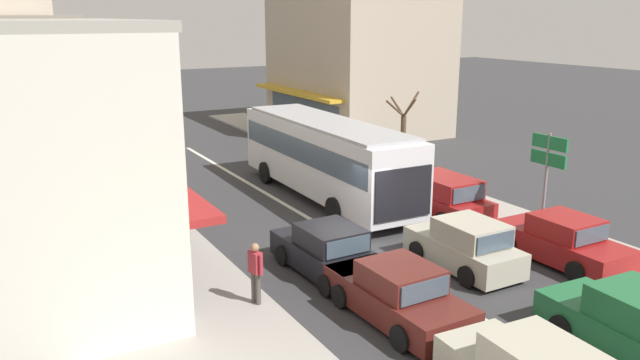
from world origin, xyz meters
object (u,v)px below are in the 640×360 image
at_px(hatchback_adjacent_lane_trail, 465,246).
at_px(street_tree_right, 403,140).
at_px(pedestrian_with_handbag_near, 186,219).
at_px(city_bus, 326,153).
at_px(traffic_light_downstreet, 108,101).
at_px(pedestrian_far_walker, 255,269).
at_px(parked_sedan_kerb_front, 562,241).
at_px(sedan_behind_bus_near, 329,253).
at_px(pedestrian_browsing_midblock, 134,161).
at_px(parked_wagon_kerb_second, 439,197).
at_px(directional_road_sign, 548,160).
at_px(sedan_adjacent_lane_lead, 398,295).

distance_m(hatchback_adjacent_lane_trail, street_tree_right, 10.09).
bearing_deg(pedestrian_with_handbag_near, city_bus, 23.55).
relative_size(traffic_light_downstreet, pedestrian_far_walker, 2.58).
relative_size(parked_sedan_kerb_front, street_tree_right, 1.04).
bearing_deg(pedestrian_with_handbag_near, street_tree_right, 17.51).
xyz_separation_m(sedan_behind_bus_near, street_tree_right, (8.06, 7.37, 1.26)).
distance_m(city_bus, pedestrian_far_walker, 10.23).
bearing_deg(pedestrian_browsing_midblock, pedestrian_far_walker, -90.84).
height_order(city_bus, street_tree_right, street_tree_right).
relative_size(hatchback_adjacent_lane_trail, parked_sedan_kerb_front, 0.88).
xyz_separation_m(city_bus, pedestrian_far_walker, (-6.54, -7.83, -0.81)).
xyz_separation_m(sedan_behind_bus_near, pedestrian_far_walker, (-2.73, -0.98, 0.40)).
relative_size(hatchback_adjacent_lane_trail, parked_wagon_kerb_second, 0.82).
height_order(directional_road_sign, street_tree_right, street_tree_right).
height_order(city_bus, sedan_adjacent_lane_lead, city_bus).
height_order(pedestrian_with_handbag_near, pedestrian_browsing_midblock, same).
bearing_deg(street_tree_right, pedestrian_with_handbag_near, -162.49).
bearing_deg(parked_wagon_kerb_second, parked_sedan_kerb_front, -86.77).
height_order(city_bus, parked_wagon_kerb_second, city_bus).
bearing_deg(sedan_adjacent_lane_lead, traffic_light_downstreet, 95.15).
bearing_deg(pedestrian_with_handbag_near, pedestrian_far_walker, -86.55).
relative_size(sedan_adjacent_lane_lead, parked_wagon_kerb_second, 0.94).
bearing_deg(parked_wagon_kerb_second, pedestrian_browsing_midblock, 131.07).
distance_m(parked_wagon_kerb_second, traffic_light_downstreet, 19.57).
distance_m(sedan_adjacent_lane_lead, sedan_behind_bus_near, 3.27).
xyz_separation_m(sedan_adjacent_lane_lead, traffic_light_downstreet, (-2.12, 23.52, 2.19)).
distance_m(city_bus, sedan_behind_bus_near, 7.93).
relative_size(parked_wagon_kerb_second, street_tree_right, 1.11).
distance_m(city_bus, street_tree_right, 4.29).
relative_size(hatchback_adjacent_lane_trail, street_tree_right, 0.91).
distance_m(city_bus, traffic_light_downstreet, 14.67).
height_order(hatchback_adjacent_lane_trail, directional_road_sign, directional_road_sign).
xyz_separation_m(traffic_light_downstreet, pedestrian_far_walker, (-0.67, -21.24, -1.79)).
bearing_deg(parked_sedan_kerb_front, traffic_light_downstreet, 110.80).
height_order(parked_sedan_kerb_front, street_tree_right, street_tree_right).
xyz_separation_m(sedan_adjacent_lane_lead, parked_wagon_kerb_second, (6.28, 5.98, 0.08)).
bearing_deg(directional_road_sign, parked_wagon_kerb_second, 111.91).
relative_size(traffic_light_downstreet, pedestrian_browsing_midblock, 2.58).
height_order(sedan_behind_bus_near, directional_road_sign, directional_road_sign).
distance_m(sedan_adjacent_lane_lead, parked_sedan_kerb_front, 6.61).
bearing_deg(city_bus, pedestrian_with_handbag_near, -156.45).
bearing_deg(hatchback_adjacent_lane_trail, sedan_adjacent_lane_lead, -155.82).
bearing_deg(parked_sedan_kerb_front, pedestrian_with_handbag_near, 145.94).
height_order(directional_road_sign, pedestrian_far_walker, directional_road_sign).
relative_size(sedan_adjacent_lane_lead, pedestrian_far_walker, 2.60).
bearing_deg(parked_wagon_kerb_second, sedan_adjacent_lane_lead, -136.41).
distance_m(hatchback_adjacent_lane_trail, directional_road_sign, 4.62).
height_order(sedan_behind_bus_near, pedestrian_browsing_midblock, pedestrian_browsing_midblock).
bearing_deg(sedan_behind_bus_near, traffic_light_downstreet, 95.81).
bearing_deg(street_tree_right, pedestrian_browsing_midblock, 152.49).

